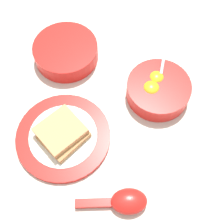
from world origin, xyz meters
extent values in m
plane|color=beige|center=(0.00, 0.00, 0.00)|extent=(3.00, 3.00, 0.00)
cylinder|color=red|center=(-0.05, -0.05, 0.02)|extent=(0.16, 0.16, 0.05)
cylinder|color=white|center=(-0.05, -0.05, 0.03)|extent=(0.13, 0.13, 0.02)
ellipsoid|color=yellow|center=(-0.03, -0.06, 0.04)|extent=(0.04, 0.04, 0.02)
ellipsoid|color=yellow|center=(-0.04, -0.03, 0.04)|extent=(0.04, 0.04, 0.02)
cylinder|color=black|center=(-0.06, -0.05, 0.04)|extent=(0.03, 0.03, 0.00)
ellipsoid|color=silver|center=(-0.04, -0.06, 0.04)|extent=(0.03, 0.02, 0.01)
cube|color=silver|center=(-0.01, -0.09, 0.06)|extent=(0.04, 0.04, 0.03)
cylinder|color=red|center=(0.01, 0.20, 0.01)|extent=(0.22, 0.22, 0.01)
cylinder|color=white|center=(0.01, 0.20, 0.01)|extent=(0.16, 0.16, 0.00)
cube|color=tan|center=(0.00, 0.20, 0.02)|extent=(0.09, 0.10, 0.02)
cube|color=tan|center=(0.01, 0.20, 0.04)|extent=(0.09, 0.10, 0.02)
ellipsoid|color=red|center=(-0.20, 0.18, 0.02)|extent=(0.09, 0.09, 0.03)
cube|color=red|center=(-0.16, 0.24, 0.01)|extent=(0.06, 0.08, 0.02)
cylinder|color=red|center=(0.19, 0.06, 0.02)|extent=(0.17, 0.17, 0.05)
cylinder|color=white|center=(0.19, 0.06, 0.04)|extent=(0.14, 0.14, 0.01)
camera|label=1|loc=(-0.28, 0.29, 0.68)|focal=50.00mm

